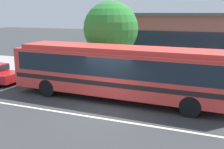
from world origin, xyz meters
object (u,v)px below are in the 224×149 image
Objects in this scene: transit_bus at (118,69)px; pedestrian_waiting_near_sign at (104,67)px; street_tree_near_stop at (111,29)px; bus_stop_sign at (193,66)px.

transit_bus is 3.53m from pedestrian_waiting_near_sign.
transit_bus is at bearing -62.48° from street_tree_near_stop.
street_tree_near_stop is (0.11, 0.98, 2.48)m from pedestrian_waiting_near_sign.
transit_bus reaches higher than pedestrian_waiting_near_sign.
pedestrian_waiting_near_sign is 0.32× the size of street_tree_near_stop.
bus_stop_sign is at bearing -17.00° from street_tree_near_stop.
transit_bus is 2.26× the size of street_tree_near_stop.
street_tree_near_stop is at bearing 117.52° from transit_bus.
transit_bus is at bearing -150.82° from bus_stop_sign.
bus_stop_sign is at bearing -7.36° from pedestrian_waiting_near_sign.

